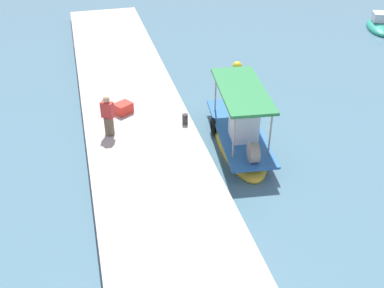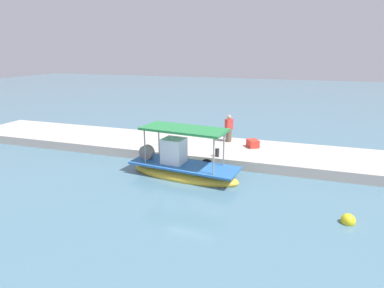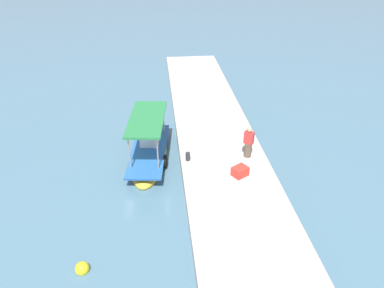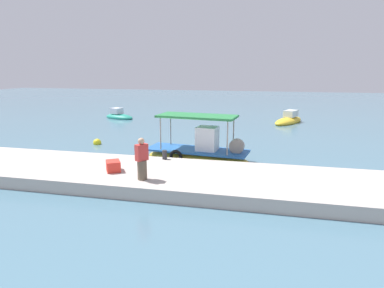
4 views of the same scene
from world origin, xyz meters
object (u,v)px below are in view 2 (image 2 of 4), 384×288
cargo_crate (253,143)px  marker_buoy (348,220)px  fisherman_near_bollard (229,130)px  mooring_bollard (217,153)px  main_fishing_boat (183,168)px

cargo_crate → marker_buoy: (-4.69, 7.08, -0.69)m
fisherman_near_bollard → mooring_bollard: 3.31m
mooring_bollard → cargo_crate: bearing=-123.6°
fisherman_near_bollard → marker_buoy: bearing=129.0°
main_fishing_boat → mooring_bollard: (-1.34, -2.05, 0.34)m
main_fishing_boat → cargo_crate: bearing=-123.4°
main_fishing_boat → mooring_bollard: 2.47m
fisherman_near_bollard → marker_buoy: 10.22m
mooring_bollard → marker_buoy: size_ratio=0.85×
cargo_crate → fisherman_near_bollard: bearing=-25.0°
main_fishing_boat → mooring_bollard: bearing=-123.1°
fisherman_near_bollard → cargo_crate: bearing=155.0°
main_fishing_boat → fisherman_near_bollard: 5.54m
cargo_crate → marker_buoy: 8.52m
fisherman_near_bollard → cargo_crate: fisherman_near_bollard is taller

